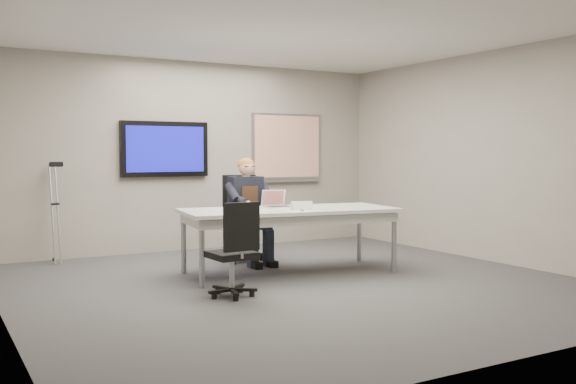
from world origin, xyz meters
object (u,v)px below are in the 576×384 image
office_chair_far (244,234)px  office_chair_near (234,267)px  laptop (276,203)px  seated_person (252,221)px  conference_table (289,216)px

office_chair_far → office_chair_near: 2.17m
office_chair_far → office_chair_near: size_ratio=1.19×
office_chair_far → laptop: office_chair_far is taller
laptop → seated_person: bearing=105.2°
office_chair_far → office_chair_near: bearing=-109.6°
conference_table → laptop: size_ratio=8.00×
seated_person → conference_table: bearing=-80.8°
office_chair_near → seated_person: size_ratio=0.70×
office_chair_near → laptop: 1.61m
office_chair_far → laptop: size_ratio=3.46×
laptop → conference_table: bearing=-69.1°
conference_table → office_chair_near: (-1.12, -0.84, -0.39)m
office_chair_near → seated_person: bearing=-125.7°
conference_table → laptop: bearing=108.6°
conference_table → office_chair_near: office_chair_near is taller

